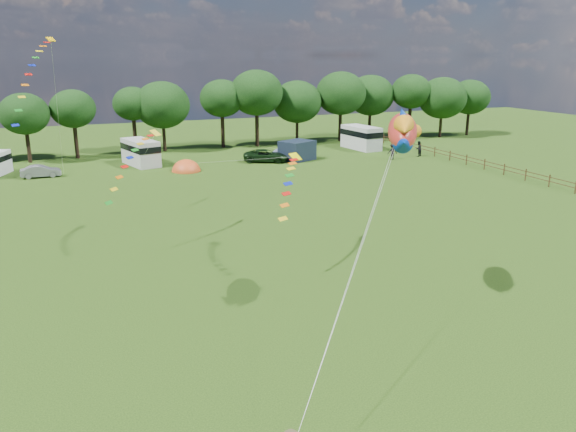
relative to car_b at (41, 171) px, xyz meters
name	(u,v)px	position (x,y,z in m)	size (l,w,h in m)	color
ground_plane	(360,358)	(12.99, -43.73, -0.64)	(180.00, 180.00, 0.00)	black
tree_line	(191,101)	(18.29, 11.26, 5.71)	(102.98, 10.98, 10.27)	black
fence	(458,157)	(44.99, -9.23, 0.06)	(0.12, 33.12, 1.20)	#472D19
car_b	(41,171)	(0.00, 0.00, 0.00)	(1.35, 3.62, 1.28)	gray
car_d	(266,156)	(24.39, -0.40, 0.09)	(2.43, 5.37, 1.46)	black
campervan_c	(141,152)	(10.50, 3.11, 0.91)	(3.88, 6.33, 2.89)	silver
campervan_d	(361,137)	(39.42, 3.91, 0.98)	(3.28, 6.41, 3.02)	silver
tent_orange	(186,171)	(14.53, -2.27, -0.62)	(3.17, 3.47, 2.48)	#DC5320
tent_greyblue	(283,157)	(27.31, 1.55, -0.62)	(3.26, 3.57, 2.42)	#49566E
awning_navy	(297,150)	(28.28, -0.56, 0.51)	(3.67, 2.99, 2.30)	#172131
fish_kite	(403,132)	(16.95, -39.96, 8.08)	(2.99, 4.00, 2.16)	red
streamer_kite_a	(36,66)	(1.24, -18.33, 10.72)	(3.29, 5.46, 5.73)	#F3B704
streamer_kite_b	(137,154)	(6.77, -25.19, 5.34)	(4.33, 4.74, 3.82)	yellow
streamer_kite_c	(291,175)	(14.64, -32.04, 4.68)	(3.26, 4.93, 2.83)	#FFF700
walker_a	(418,149)	(43.15, -3.91, 0.32)	(0.93, 0.57, 1.91)	black
walker_b	(392,152)	(39.03, -4.50, 0.32)	(1.23, 0.57, 1.91)	black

